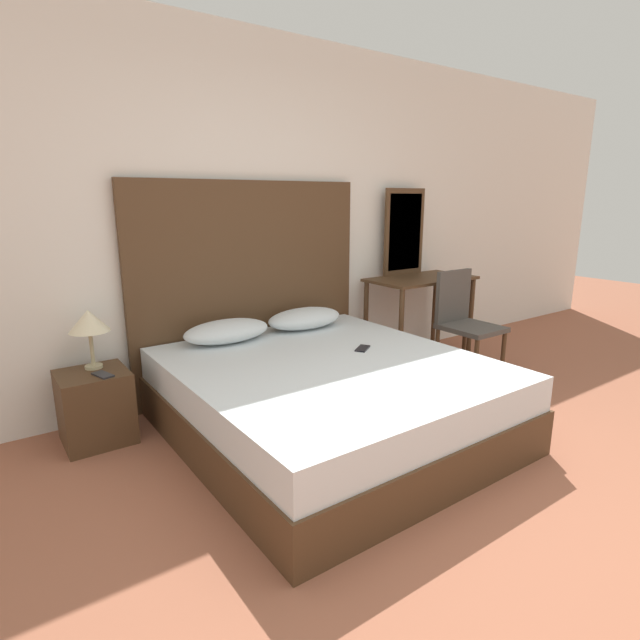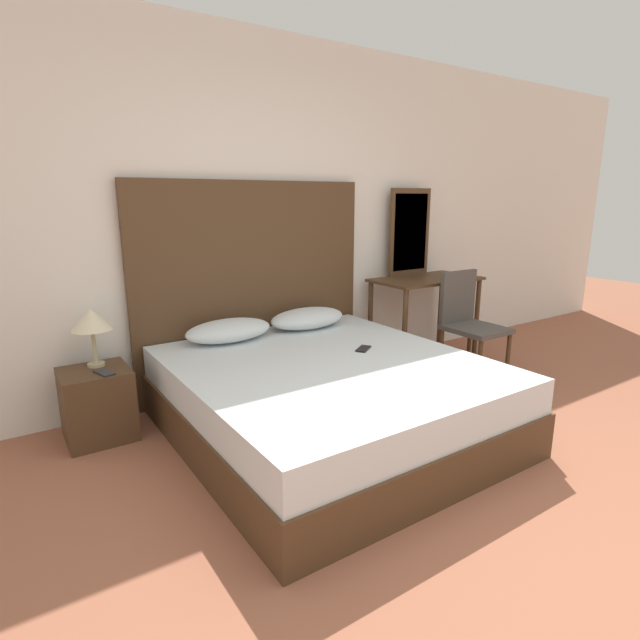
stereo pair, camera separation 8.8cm
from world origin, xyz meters
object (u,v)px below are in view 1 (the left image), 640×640
at_px(nightstand, 96,407).
at_px(bed, 329,398).
at_px(phone_on_nightstand, 103,375).
at_px(phone_on_bed, 363,348).
at_px(chair, 463,318).
at_px(table_lamp, 89,322).
at_px(vanity_desk, 420,292).

bearing_deg(nightstand, bed, -31.43).
relative_size(nightstand, phone_on_nightstand, 2.79).
distance_m(phone_on_bed, phone_on_nightstand, 1.66).
bearing_deg(chair, bed, -171.85).
bearing_deg(table_lamp, vanity_desk, -2.27).
relative_size(table_lamp, phone_on_nightstand, 2.31).
xyz_separation_m(phone_on_nightstand, chair, (2.80, -0.44, 0.05)).
xyz_separation_m(phone_on_bed, phone_on_nightstand, (-1.55, 0.59, -0.04)).
bearing_deg(nightstand, vanity_desk, -0.66).
distance_m(table_lamp, chair, 2.89).
bearing_deg(vanity_desk, chair, -90.34).
bearing_deg(vanity_desk, nightstand, 179.34).
relative_size(phone_on_bed, table_lamp, 0.43).
bearing_deg(bed, phone_on_nightstand, 151.10).
bearing_deg(bed, vanity_desk, 24.75).
bearing_deg(phone_on_bed, chair, 6.80).
bearing_deg(chair, phone_on_bed, -173.20).
bearing_deg(phone_on_bed, bed, -167.02).
bearing_deg(phone_on_nightstand, table_lamp, 94.20).
bearing_deg(vanity_desk, phone_on_nightstand, -178.67).
bearing_deg(bed, table_lamp, 145.37).
distance_m(phone_on_bed, chair, 1.25).
height_order(nightstand, vanity_desk, vanity_desk).
bearing_deg(table_lamp, phone_on_nightstand, -85.80).
distance_m(phone_on_nightstand, vanity_desk, 2.81).
xyz_separation_m(table_lamp, vanity_desk, (2.81, -0.11, -0.10)).
bearing_deg(nightstand, table_lamp, 68.75).
distance_m(vanity_desk, chair, 0.53).
bearing_deg(table_lamp, phone_on_bed, -26.05).
relative_size(nightstand, chair, 0.51).
bearing_deg(chair, phone_on_nightstand, 171.05).
height_order(table_lamp, vanity_desk, table_lamp).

